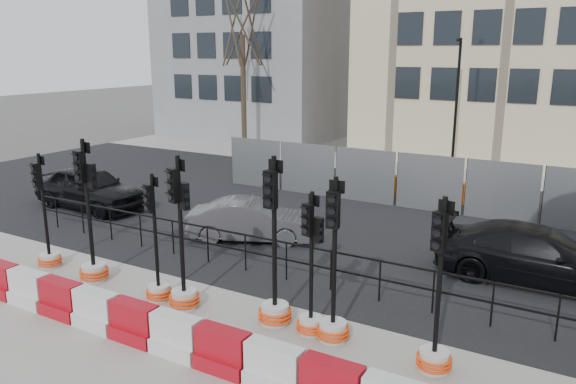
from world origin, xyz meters
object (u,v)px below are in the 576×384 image
Objects in this scene: traffic_signal_h at (435,337)px; car_c at (537,255)px; car_a at (90,188)px; traffic_signal_d at (183,274)px; traffic_signal_a at (48,245)px.

car_c is (1.03, 5.10, 0.03)m from traffic_signal_h.
traffic_signal_h is 0.71× the size of car_a.
car_a is 0.94× the size of car_c.
traffic_signal_d is at bearing -117.04° from car_a.
traffic_signal_d is 1.07× the size of traffic_signal_h.
traffic_signal_h reaches higher than car_a.
traffic_signal_a reaches higher than car_a.
traffic_signal_d is 5.42m from traffic_signal_h.
traffic_signal_d reaches higher than traffic_signal_a.
car_c is (14.55, 0.83, -0.07)m from car_a.
traffic_signal_a is 0.88× the size of traffic_signal_d.
traffic_signal_a is at bearing 113.80° from car_c.
car_a is 14.58m from car_c.
car_a is at bearing 177.27° from traffic_signal_h.
car_a is at bearing 169.63° from traffic_signal_d.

